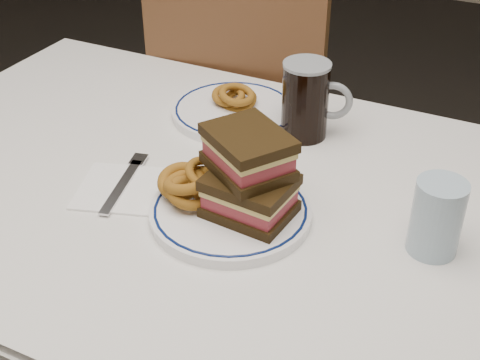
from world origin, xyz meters
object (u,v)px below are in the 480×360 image
at_px(chair_far, 250,130).
at_px(reuben_sandwich, 249,174).
at_px(beer_mug, 307,100).
at_px(far_plate, 234,111).
at_px(main_plate, 231,212).

relative_size(chair_far, reuben_sandwich, 5.77).
bearing_deg(chair_far, beer_mug, -51.07).
relative_size(chair_far, far_plate, 3.77).
bearing_deg(chair_far, reuben_sandwich, -64.90).
height_order(beer_mug, far_plate, beer_mug).
bearing_deg(beer_mug, reuben_sandwich, -86.35).
bearing_deg(far_plate, chair_far, 109.88).
relative_size(main_plate, beer_mug, 1.74).
height_order(chair_far, beer_mug, chair_far).
bearing_deg(beer_mug, chair_far, 128.93).
distance_m(chair_far, main_plate, 0.74).
bearing_deg(main_plate, reuben_sandwich, 18.10).
xyz_separation_m(main_plate, beer_mug, (0.01, 0.30, 0.07)).
relative_size(beer_mug, far_plate, 0.59).
bearing_deg(chair_far, far_plate, -70.12).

